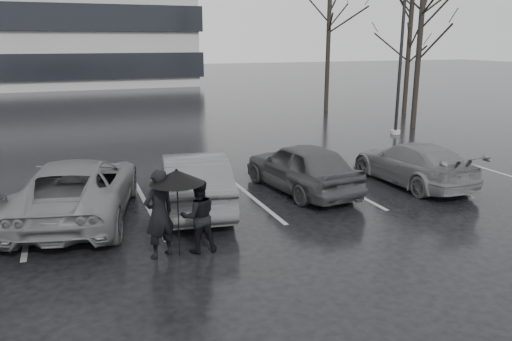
{
  "coord_description": "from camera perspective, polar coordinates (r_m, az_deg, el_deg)",
  "views": [
    {
      "loc": [
        -3.99,
        -9.92,
        4.17
      ],
      "look_at": [
        0.23,
        1.0,
        1.1
      ],
      "focal_mm": 35.0,
      "sensor_mm": 36.0,
      "label": 1
    }
  ],
  "objects": [
    {
      "name": "umbrella",
      "position": [
        9.66,
        -9.05,
        -0.72
      ],
      "size": [
        1.06,
        1.06,
        1.79
      ],
      "color": "black",
      "rests_on": "ground"
    },
    {
      "name": "tree_east",
      "position": [
        25.54,
        18.18,
        13.6
      ],
      "size": [
        0.26,
        0.26,
        8.0
      ],
      "primitive_type": "cylinder",
      "color": "black",
      "rests_on": "ground"
    },
    {
      "name": "car_east",
      "position": [
        15.53,
        17.44,
        0.81
      ],
      "size": [
        1.88,
        4.35,
        1.25
      ],
      "primitive_type": "imported",
      "rotation": [
        0.0,
        0.0,
        3.17
      ],
      "color": "#49494B",
      "rests_on": "ground"
    },
    {
      "name": "tree_north",
      "position": [
        30.81,
        8.28,
        14.69
      ],
      "size": [
        0.26,
        0.26,
        8.5
      ],
      "primitive_type": "cylinder",
      "color": "black",
      "rests_on": "ground"
    },
    {
      "name": "pedestrian_left",
      "position": [
        9.91,
        -11.01,
        -4.92
      ],
      "size": [
        0.76,
        0.65,
        1.78
      ],
      "primitive_type": "imported",
      "rotation": [
        0.0,
        0.0,
        3.55
      ],
      "color": "black",
      "rests_on": "ground"
    },
    {
      "name": "car_west_b",
      "position": [
        12.67,
        -19.73,
        -1.97
      ],
      "size": [
        3.54,
        5.64,
        1.45
      ],
      "primitive_type": "imported",
      "rotation": [
        0.0,
        0.0,
        2.91
      ],
      "color": "#49494B",
      "rests_on": "ground"
    },
    {
      "name": "tree_ne",
      "position": [
        30.24,
        17.03,
        12.8
      ],
      "size": [
        0.26,
        0.26,
        7.0
      ],
      "primitive_type": "cylinder",
      "color": "black",
      "rests_on": "ground"
    },
    {
      "name": "ground",
      "position": [
        11.47,
        0.75,
        -6.61
      ],
      "size": [
        160.0,
        160.0,
        0.0
      ],
      "primitive_type": "plane",
      "color": "black",
      "rests_on": "ground"
    },
    {
      "name": "car_west_a",
      "position": [
        12.73,
        -7.08,
        -1.11
      ],
      "size": [
        2.18,
        4.59,
        1.45
      ],
      "primitive_type": "imported",
      "rotation": [
        0.0,
        0.0,
        2.99
      ],
      "color": "#303033",
      "rests_on": "ground"
    },
    {
      "name": "pedestrian_right",
      "position": [
        10.08,
        -6.58,
        -5.21
      ],
      "size": [
        0.75,
        0.6,
        1.51
      ],
      "primitive_type": "imported",
      "rotation": [
        0.0,
        0.0,
        3.11
      ],
      "color": "black",
      "rests_on": "ground"
    },
    {
      "name": "stall_stripes",
      "position": [
        13.48,
        -6.39,
        -3.41
      ],
      "size": [
        19.72,
        5.0,
        0.0
      ],
      "color": "#959598",
      "rests_on": "ground"
    },
    {
      "name": "car_main",
      "position": [
        14.1,
        5.22,
        0.43
      ],
      "size": [
        2.18,
        4.34,
        1.42
      ],
      "primitive_type": "imported",
      "rotation": [
        0.0,
        0.0,
        3.27
      ],
      "color": "black",
      "rests_on": "ground"
    },
    {
      "name": "lamp_post",
      "position": [
        23.46,
        16.25,
        12.94
      ],
      "size": [
        0.44,
        0.44,
        8.05
      ],
      "rotation": [
        0.0,
        0.0,
        0.06
      ],
      "color": "#99999C",
      "rests_on": "ground"
    }
  ]
}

